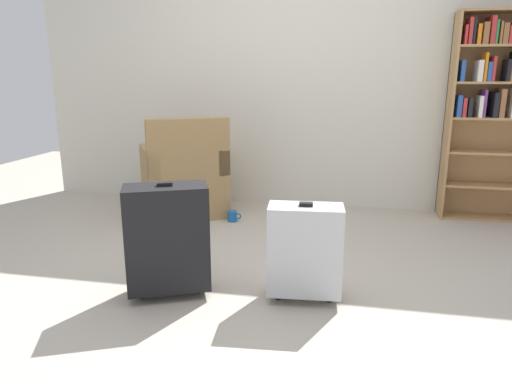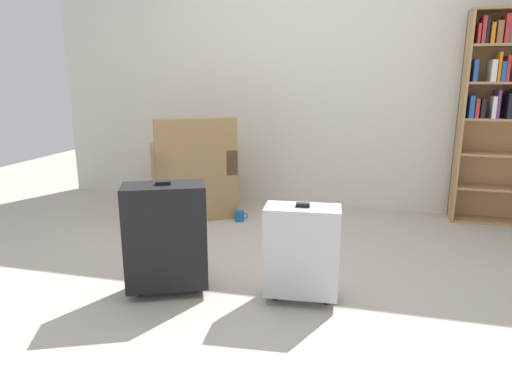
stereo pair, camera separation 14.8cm
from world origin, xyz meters
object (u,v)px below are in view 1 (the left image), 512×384
suitcase_black (167,238)px  mug (233,216)px  bookshelf (504,100)px  suitcase_silver (305,250)px  armchair (184,180)px

suitcase_black → mug: bearing=89.0°
bookshelf → suitcase_silver: 2.52m
armchair → suitcase_silver: bearing=-50.2°
armchair → suitcase_silver: armchair is taller
bookshelf → armchair: bookshelf is taller
mug → suitcase_silver: 1.55m
armchair → suitcase_black: armchair is taller
suitcase_black → armchair: bearing=106.5°
armchair → suitcase_silver: 1.94m
mug → bookshelf: bearing=13.8°
armchair → mug: armchair is taller
suitcase_black → suitcase_silver: bearing=6.6°
suitcase_silver → suitcase_black: bearing=-173.4°
bookshelf → suitcase_silver: bookshelf is taller
mug → suitcase_black: bearing=-91.0°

